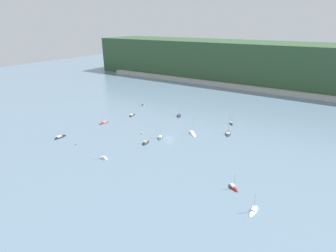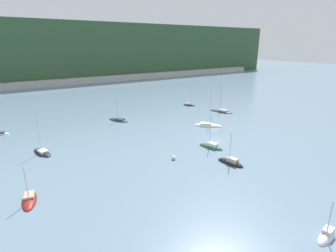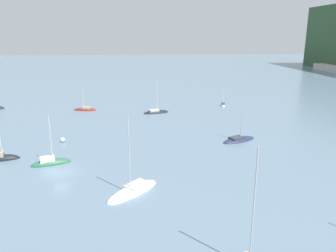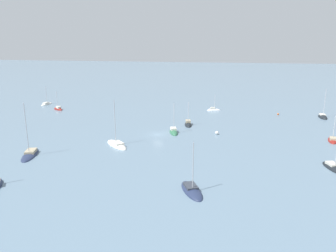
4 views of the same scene
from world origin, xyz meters
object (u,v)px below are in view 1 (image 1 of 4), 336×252
object	(u,v)px
sailboat_1	(231,124)
sailboat_7	(60,137)
sailboat_6	(233,188)
sailboat_11	(103,159)
mooring_buoy_0	(76,144)
sailboat_8	(104,123)
sailboat_12	(253,211)
mooring_buoy_1	(142,133)
sailboat_5	(228,134)
sailboat_0	(146,143)
sailboat_2	(179,116)
sailboat_3	(192,134)
sailboat_10	(132,115)
sailboat_9	(161,138)
sailboat_4	(142,105)

from	to	relation	value
sailboat_1	sailboat_7	world-z (taller)	sailboat_7
sailboat_6	sailboat_11	size ratio (longest dim) A/B	1.15
sailboat_6	mooring_buoy_0	size ratio (longest dim) A/B	12.57
sailboat_8	sailboat_12	size ratio (longest dim) A/B	0.92
sailboat_6	mooring_buoy_0	bearing A→B (deg)	-141.67
sailboat_7	mooring_buoy_1	xyz separation A→B (m)	(31.35, 25.98, 0.37)
mooring_buoy_0	sailboat_12	bearing A→B (deg)	-1.12
sailboat_1	mooring_buoy_0	distance (m)	83.23
sailboat_11	mooring_buoy_0	bearing A→B (deg)	-16.06
sailboat_5	sailboat_6	size ratio (longest dim) A/B	1.65
sailboat_0	sailboat_2	bearing A→B (deg)	-2.99
sailboat_3	sailboat_10	world-z (taller)	sailboat_3
sailboat_3	sailboat_9	bearing A→B (deg)	-84.66
sailboat_10	mooring_buoy_0	size ratio (longest dim) A/B	16.76
sailboat_0	sailboat_11	world-z (taller)	sailboat_0
sailboat_0	sailboat_9	world-z (taller)	sailboat_9
sailboat_5	mooring_buoy_1	distance (m)	44.18
sailboat_6	sailboat_2	bearing A→B (deg)	168.14
sailboat_2	sailboat_8	distance (m)	44.87
mooring_buoy_0	mooring_buoy_1	world-z (taller)	mooring_buoy_1
mooring_buoy_1	sailboat_2	bearing A→B (deg)	86.49
sailboat_4	sailboat_8	distance (m)	38.82
sailboat_5	sailboat_6	bearing A→B (deg)	-175.17
sailboat_9	sailboat_1	bearing A→B (deg)	-49.72
sailboat_7	sailboat_8	bearing A→B (deg)	-8.59
sailboat_3	sailboat_8	xyz separation A→B (m)	(-49.43, -13.76, 0.01)
sailboat_10	mooring_buoy_0	bearing A→B (deg)	170.41
sailboat_12	mooring_buoy_0	bearing A→B (deg)	-87.70
sailboat_4	mooring_buoy_1	world-z (taller)	sailboat_4
sailboat_7	sailboat_8	world-z (taller)	sailboat_7
sailboat_5	sailboat_10	size ratio (longest dim) A/B	1.24
sailboat_0	sailboat_1	distance (m)	52.58
sailboat_5	sailboat_11	size ratio (longest dim) A/B	1.91
sailboat_4	sailboat_10	bearing A→B (deg)	121.27
sailboat_2	sailboat_5	bearing A→B (deg)	-131.88
sailboat_0	sailboat_5	xyz separation A→B (m)	(28.80, 31.76, -0.01)
sailboat_0	sailboat_7	world-z (taller)	sailboat_7
sailboat_5	sailboat_10	bearing A→B (deg)	76.44
sailboat_5	sailboat_12	distance (m)	59.31
sailboat_3	sailboat_5	bearing A→B (deg)	77.35
sailboat_12	sailboat_1	bearing A→B (deg)	-151.34
sailboat_8	mooring_buoy_1	distance (m)	27.53
sailboat_7	sailboat_12	xyz separation A→B (m)	(96.62, -2.72, 0.02)
sailboat_7	sailboat_9	size ratio (longest dim) A/B	1.15
sailboat_0	sailboat_4	distance (m)	60.70
sailboat_3	mooring_buoy_1	bearing A→B (deg)	-103.30
sailboat_1	sailboat_12	xyz separation A→B (m)	(31.42, -66.64, -0.00)
sailboat_0	mooring_buoy_0	bearing A→B (deg)	113.59
sailboat_0	sailboat_12	distance (m)	60.34
sailboat_10	sailboat_3	bearing A→B (deg)	-111.98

